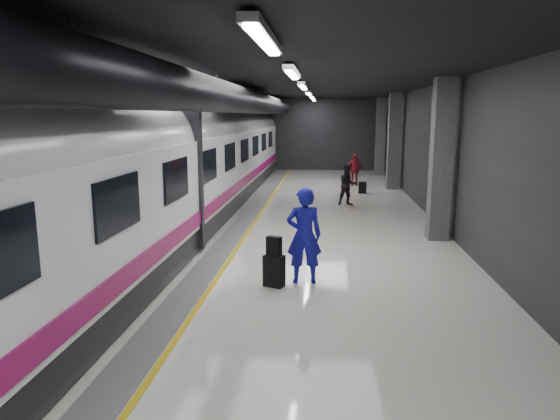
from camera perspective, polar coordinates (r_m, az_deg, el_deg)
name	(u,v)px	position (r m, az deg, el deg)	size (l,w,h in m)	color
ground	(271,254)	(12.78, -1.06, -5.03)	(40.00, 40.00, 0.00)	beige
platform_hall	(263,113)	(13.27, -1.90, 11.02)	(10.02, 40.02, 4.51)	black
train	(143,172)	(13.13, -15.36, 4.22)	(3.05, 38.00, 4.05)	black
traveler_main	(304,236)	(10.41, 2.77, -2.93)	(0.74, 0.49, 2.03)	#1719B0
suitcase_main	(274,271)	(10.34, -0.68, -6.96)	(0.41, 0.26, 0.66)	black
shoulder_bag	(274,246)	(10.19, -0.69, -4.14)	(0.30, 0.16, 0.40)	black
traveler_far_a	(348,185)	(19.67, 7.75, 2.83)	(0.77, 0.60, 1.59)	black
traveler_far_b	(354,170)	(25.29, 8.50, 4.58)	(0.93, 0.39, 1.59)	maroon
suitcase_far	(362,188)	(22.88, 9.41, 2.55)	(0.35, 0.23, 0.52)	black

